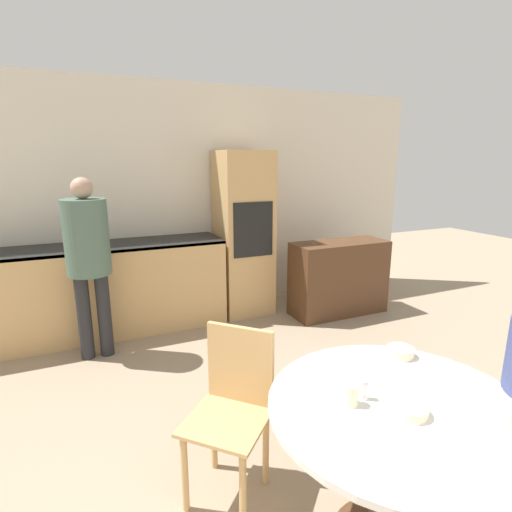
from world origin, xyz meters
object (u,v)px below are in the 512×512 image
(oven_unit, at_px, (243,234))
(bowl_far, at_px, (506,412))
(dining_table, at_px, (395,453))
(chair_far_left, at_px, (233,402))
(bowl_near, at_px, (400,352))
(person_standing, at_px, (88,250))
(sideboard, at_px, (339,278))
(bowl_centre, at_px, (410,410))
(cup, at_px, (351,395))

(oven_unit, relative_size, bowl_far, 13.85)
(oven_unit, bearing_deg, dining_table, -99.99)
(chair_far_left, distance_m, bowl_near, 0.92)
(person_standing, height_order, bowl_far, person_standing)
(dining_table, bearing_deg, sideboard, 59.24)
(sideboard, bearing_deg, bowl_near, -118.54)
(bowl_near, relative_size, bowl_centre, 0.99)
(person_standing, distance_m, bowl_near, 2.67)
(sideboard, xyz_separation_m, cup, (-1.72, -2.49, 0.38))
(dining_table, xyz_separation_m, cup, (-0.19, 0.09, 0.29))
(cup, distance_m, bowl_near, 0.56)
(dining_table, height_order, bowl_centre, bowl_centre)
(bowl_centre, bearing_deg, bowl_near, 51.01)
(oven_unit, xyz_separation_m, chair_far_left, (-1.06, -2.45, -0.42))
(oven_unit, height_order, bowl_near, oven_unit)
(person_standing, height_order, cup, person_standing)
(dining_table, height_order, person_standing, person_standing)
(sideboard, bearing_deg, bowl_far, -113.22)
(oven_unit, height_order, dining_table, oven_unit)
(person_standing, relative_size, bowl_centre, 11.49)
(person_standing, xyz_separation_m, bowl_near, (1.44, -2.23, -0.22))
(cup, relative_size, bowl_near, 0.66)
(bowl_near, relative_size, bowl_far, 1.04)
(dining_table, height_order, bowl_near, bowl_near)
(chair_far_left, bearing_deg, sideboard, 88.69)
(oven_unit, distance_m, bowl_near, 2.78)
(dining_table, distance_m, bowl_centre, 0.27)
(sideboard, distance_m, bowl_far, 3.08)
(chair_far_left, xyz_separation_m, bowl_near, (0.83, -0.31, 0.27))
(bowl_near, bearing_deg, bowl_centre, -128.99)
(sideboard, relative_size, bowl_near, 7.98)
(person_standing, relative_size, cup, 17.46)
(chair_far_left, relative_size, bowl_near, 6.43)
(dining_table, bearing_deg, chair_far_left, 128.51)
(oven_unit, distance_m, person_standing, 1.76)
(chair_far_left, height_order, bowl_near, chair_far_left)
(dining_table, bearing_deg, oven_unit, 80.01)
(bowl_centre, relative_size, bowl_far, 1.05)
(sideboard, relative_size, person_standing, 0.69)
(sideboard, bearing_deg, bowl_centre, -120.29)
(bowl_centre, bearing_deg, bowl_far, -26.62)
(sideboard, xyz_separation_m, chair_far_left, (-2.05, -1.93, 0.09))
(sideboard, relative_size, bowl_far, 8.31)
(chair_far_left, relative_size, cup, 9.70)
(bowl_far, bearing_deg, cup, 147.91)
(chair_far_left, xyz_separation_m, cup, (0.32, -0.56, 0.29))
(person_standing, bearing_deg, bowl_centre, -66.97)
(person_standing, bearing_deg, bowl_near, -57.10)
(sideboard, distance_m, bowl_centre, 3.08)
(bowl_centre, bearing_deg, person_standing, 113.03)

